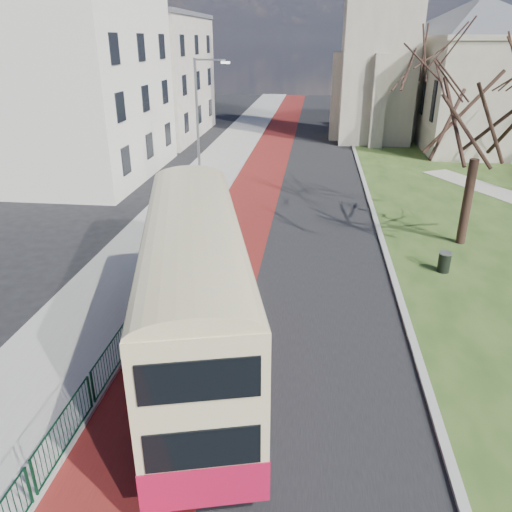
# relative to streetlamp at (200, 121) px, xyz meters

# --- Properties ---
(ground) EXTENTS (160.00, 160.00, 0.00)m
(ground) POSITION_rel_streetlamp_xyz_m (4.35, -18.00, -4.59)
(ground) COLOR black
(ground) RESTS_ON ground
(road_carriageway) EXTENTS (9.00, 120.00, 0.01)m
(road_carriageway) POSITION_rel_streetlamp_xyz_m (5.85, 2.00, -4.59)
(road_carriageway) COLOR black
(road_carriageway) RESTS_ON ground
(bus_lane) EXTENTS (3.40, 120.00, 0.01)m
(bus_lane) POSITION_rel_streetlamp_xyz_m (3.15, 2.00, -4.59)
(bus_lane) COLOR #591414
(bus_lane) RESTS_ON ground
(pavement_west) EXTENTS (4.00, 120.00, 0.12)m
(pavement_west) POSITION_rel_streetlamp_xyz_m (-0.65, 2.00, -4.53)
(pavement_west) COLOR gray
(pavement_west) RESTS_ON ground
(kerb_west) EXTENTS (0.25, 120.00, 0.13)m
(kerb_west) POSITION_rel_streetlamp_xyz_m (1.35, 2.00, -4.53)
(kerb_west) COLOR #999993
(kerb_west) RESTS_ON ground
(kerb_east) EXTENTS (0.25, 80.00, 0.13)m
(kerb_east) POSITION_rel_streetlamp_xyz_m (10.45, 4.00, -4.53)
(kerb_east) COLOR #999993
(kerb_east) RESTS_ON ground
(pedestrian_railing) EXTENTS (0.07, 24.00, 1.12)m
(pedestrian_railing) POSITION_rel_streetlamp_xyz_m (1.40, -14.00, -4.04)
(pedestrian_railing) COLOR #0B341D
(pedestrian_railing) RESTS_ON ground
(street_block_near) EXTENTS (10.30, 14.30, 13.00)m
(street_block_near) POSITION_rel_streetlamp_xyz_m (-9.65, 4.00, 1.92)
(street_block_near) COLOR silver
(street_block_near) RESTS_ON ground
(street_block_far) EXTENTS (10.30, 16.30, 11.50)m
(street_block_far) POSITION_rel_streetlamp_xyz_m (-9.65, 20.00, 1.17)
(street_block_far) COLOR #B8AD9C
(street_block_far) RESTS_ON ground
(streetlamp) EXTENTS (2.13, 0.18, 8.00)m
(streetlamp) POSITION_rel_streetlamp_xyz_m (0.00, 0.00, 0.00)
(streetlamp) COLOR gray
(streetlamp) RESTS_ON pavement_west
(bus) EXTENTS (5.26, 11.43, 4.66)m
(bus) POSITION_rel_streetlamp_xyz_m (3.77, -17.80, -1.94)
(bus) COLOR #A30F30
(bus) RESTS_ON ground
(winter_tree_near) EXTENTS (8.18, 8.18, 10.51)m
(winter_tree_near) POSITION_rel_streetlamp_xyz_m (14.18, -6.73, 2.73)
(winter_tree_near) COLOR black
(winter_tree_near) RESTS_ON grass_green
(litter_bin) EXTENTS (0.72, 0.72, 0.88)m
(litter_bin) POSITION_rel_streetlamp_xyz_m (12.62, -10.20, -4.11)
(litter_bin) COLOR black
(litter_bin) RESTS_ON grass_green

